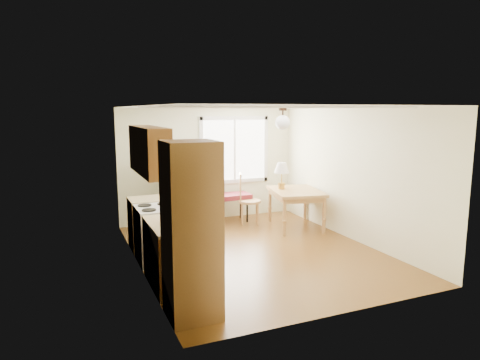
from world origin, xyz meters
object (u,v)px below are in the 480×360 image
refrigerator (177,188)px  dining_table (296,195)px  bench (220,198)px  chair (245,195)px

refrigerator → dining_table: (2.31, -0.83, -0.16)m
refrigerator → bench: (0.98, 0.14, -0.30)m
refrigerator → bench: bearing=15.8°
bench → refrigerator: bearing=-172.6°
refrigerator → bench: size_ratio=1.27×
bench → dining_table: dining_table is taller
dining_table → chair: bearing=155.2°
chair → refrigerator: bearing=-166.3°
bench → dining_table: (1.33, -0.97, 0.14)m
dining_table → chair: size_ratio=1.31×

